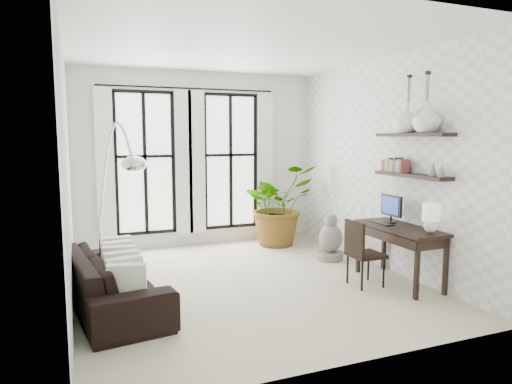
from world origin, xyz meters
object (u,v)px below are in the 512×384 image
desk (402,231)px  arc_lamp (116,167)px  buddha (331,240)px  desk_chair (361,249)px  sofa (112,280)px  plant (278,205)px

desk → arc_lamp: 3.84m
arc_lamp → buddha: size_ratio=2.86×
arc_lamp → desk_chair: bearing=-12.7°
sofa → buddha: buddha is taller
sofa → arc_lamp: 1.35m
buddha → arc_lamp: bearing=-169.6°
sofa → buddha: 3.61m
desk → desk_chair: desk is taller
plant → desk: plant is taller
sofa → arc_lamp: (0.11, 0.24, 1.33)m
plant → buddha: (0.36, -1.31, -0.43)m
desk → buddha: desk is taller
desk → desk_chair: size_ratio=1.50×
plant → buddha: plant is taller
desk → desk_chair: 0.62m
sofa → plant: (3.14, 2.18, 0.43)m
desk → arc_lamp: arc_lamp is taller
desk → buddha: (-0.24, 1.45, -0.42)m
plant → desk: (0.60, -2.76, -0.01)m
desk_chair → sofa: bearing=171.7°
desk_chair → arc_lamp: size_ratio=0.41×
plant → desk: size_ratio=1.11×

